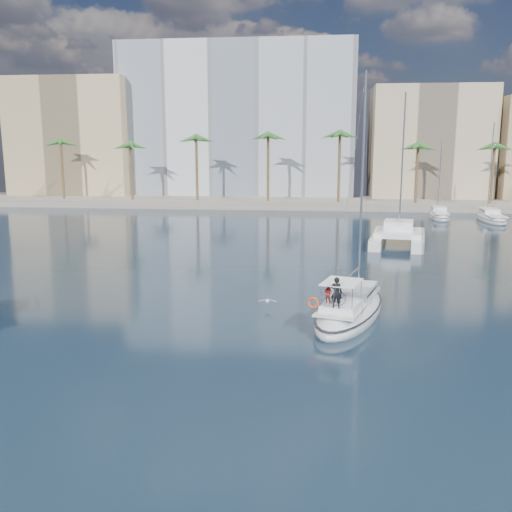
# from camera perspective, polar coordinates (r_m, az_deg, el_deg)

# --- Properties ---
(ground) EXTENTS (160.00, 160.00, 0.00)m
(ground) POSITION_cam_1_polar(r_m,az_deg,el_deg) (36.83, 0.99, -5.08)
(ground) COLOR black
(ground) RESTS_ON ground
(quay) EXTENTS (120.00, 14.00, 1.20)m
(quay) POSITION_cam_1_polar(r_m,az_deg,el_deg) (96.75, 4.48, 5.35)
(quay) COLOR gray
(quay) RESTS_ON ground
(building_modern) EXTENTS (42.00, 16.00, 28.00)m
(building_modern) POSITION_cam_1_polar(r_m,az_deg,el_deg) (109.35, -1.64, 13.07)
(building_modern) COLOR silver
(building_modern) RESTS_ON ground
(building_tan_left) EXTENTS (22.00, 14.00, 22.00)m
(building_tan_left) POSITION_cam_1_polar(r_m,az_deg,el_deg) (113.65, -17.37, 10.99)
(building_tan_left) COLOR tan
(building_tan_left) RESTS_ON ground
(building_beige) EXTENTS (20.00, 14.00, 20.00)m
(building_beige) POSITION_cam_1_polar(r_m,az_deg,el_deg) (106.85, 16.82, 10.51)
(building_beige) COLOR tan
(building_beige) RESTS_ON ground
(palm_left) EXTENTS (3.60, 3.60, 12.30)m
(palm_left) POSITION_cam_1_polar(r_m,az_deg,el_deg) (99.49, -15.86, 10.71)
(palm_left) COLOR brown
(palm_left) RESTS_ON ground
(palm_centre) EXTENTS (3.60, 3.60, 12.30)m
(palm_centre) POSITION_cam_1_polar(r_m,az_deg,el_deg) (92.27, 4.48, 11.09)
(palm_centre) COLOR brown
(palm_centre) RESTS_ON ground
(main_sloop) EXTENTS (6.02, 10.79, 15.27)m
(main_sloop) POSITION_cam_1_polar(r_m,az_deg,el_deg) (34.84, 9.37, -5.33)
(main_sloop) COLOR silver
(main_sloop) RESTS_ON ground
(catamaran) EXTENTS (6.93, 11.22, 15.48)m
(catamaran) POSITION_cam_1_polar(r_m,az_deg,el_deg) (61.07, 14.04, 2.15)
(catamaran) COLOR silver
(catamaran) RESTS_ON ground
(seagull) EXTENTS (1.18, 0.51, 0.22)m
(seagull) POSITION_cam_1_polar(r_m,az_deg,el_deg) (36.28, 1.17, -4.50)
(seagull) COLOR silver
(seagull) RESTS_ON ground
(moored_yacht_a) EXTENTS (3.37, 9.52, 11.90)m
(moored_yacht_a) POSITION_cam_1_polar(r_m,az_deg,el_deg) (84.50, 17.82, 3.61)
(moored_yacht_a) COLOR silver
(moored_yacht_a) RESTS_ON ground
(moored_yacht_b) EXTENTS (3.32, 10.83, 13.72)m
(moored_yacht_b) POSITION_cam_1_polar(r_m,az_deg,el_deg) (84.11, 22.43, 3.26)
(moored_yacht_b) COLOR silver
(moored_yacht_b) RESTS_ON ground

